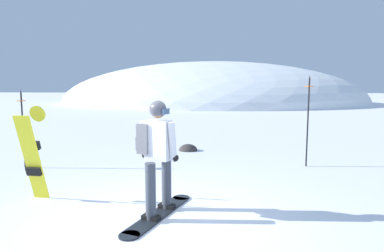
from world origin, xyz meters
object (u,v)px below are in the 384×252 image
spare_snowboard (33,154)px  piste_marker_far (23,124)px  piste_marker_near (308,115)px  rock_dark (188,151)px  snowboarder_main (157,154)px

spare_snowboard → piste_marker_far: size_ratio=0.86×
piste_marker_near → rock_dark: (-3.19, 1.49, -1.25)m
rock_dark → snowboarder_main: bearing=-85.3°
piste_marker_far → spare_snowboard: bearing=-50.0°
snowboarder_main → spare_snowboard: snowboarder_main is taller
snowboarder_main → piste_marker_far: piste_marker_far is taller
snowboarder_main → piste_marker_near: 4.50m
spare_snowboard → piste_marker_near: size_ratio=0.73×
piste_marker_far → rock_dark: size_ratio=3.22×
spare_snowboard → piste_marker_far: 2.67m
piste_marker_near → spare_snowboard: bearing=-146.5°
snowboarder_main → piste_marker_far: (-3.90, 2.28, 0.15)m
piste_marker_near → piste_marker_far: piste_marker_near is taller
snowboarder_main → rock_dark: bearing=94.7°
spare_snowboard → piste_marker_near: (4.96, 3.29, 0.43)m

